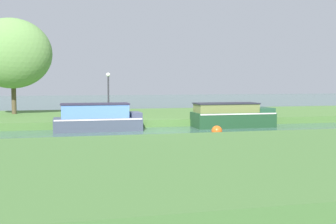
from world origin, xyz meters
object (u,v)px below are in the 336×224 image
Objects in this scene: willow_tree_left at (12,53)px; mooring_post_near at (196,111)px; slate_narrowboat at (98,119)px; forest_barge at (232,116)px; lamp_post at (108,89)px; channel_buoy at (217,131)px.

willow_tree_left reaches higher than mooring_post_near.
slate_narrowboat is 0.71× the size of willow_tree_left.
forest_barge is at bearing -28.99° from willow_tree_left.
lamp_post is at bearing 72.20° from slate_narrowboat.
lamp_post reaches higher than mooring_post_near.
slate_narrowboat is at bearing -54.03° from willow_tree_left.
willow_tree_left is 7.67m from lamp_post.
lamp_post reaches higher than channel_buoy.
willow_tree_left is (-5.01, 6.91, 3.74)m from slate_narrowboat.
willow_tree_left reaches higher than channel_buoy.
forest_barge is at bearing -20.04° from lamp_post.
channel_buoy is at bearing -96.86° from mooring_post_near.
channel_buoy is at bearing -35.09° from slate_narrowboat.
willow_tree_left is 15.26m from channel_buoy.
willow_tree_left is at bearing 142.33° from lamp_post.
slate_narrowboat reaches higher than mooring_post_near.
lamp_post is 3.22× the size of mooring_post_near.
willow_tree_left is 7.59× the size of mooring_post_near.
lamp_post is (5.80, -4.48, -2.27)m from willow_tree_left.
willow_tree_left is (-12.47, 6.91, 3.74)m from forest_barge.
slate_narrowboat is 5.42× the size of mooring_post_near.
slate_narrowboat is 6.37m from channel_buoy.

